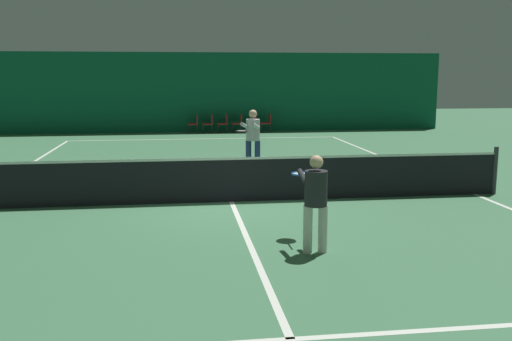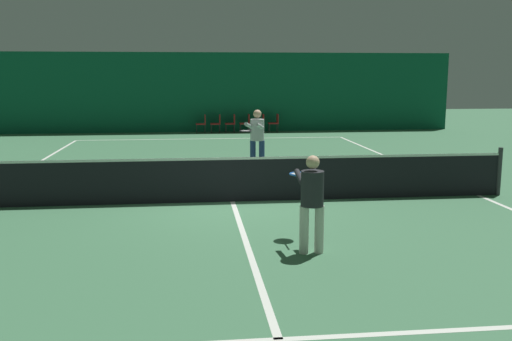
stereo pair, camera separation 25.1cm
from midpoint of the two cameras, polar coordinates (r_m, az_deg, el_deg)
name	(u,v)px [view 1 (the left image)]	position (r m, az deg, el deg)	size (l,w,h in m)	color
ground_plane	(231,202)	(12.11, -3.08, -3.14)	(60.00, 60.00, 0.00)	#3D704C
backdrop_curtain	(201,92)	(26.63, -5.83, 7.77)	(23.00, 0.12, 3.64)	#0F5138
court_line_baseline_far	(204,139)	(23.84, -5.50, 3.17)	(11.00, 0.10, 0.00)	silver
court_line_service_far	(213,158)	(18.39, -4.76, 1.26)	(8.25, 0.10, 0.00)	silver
court_line_service_near	(291,339)	(6.08, 2.24, -16.51)	(8.25, 0.10, 0.00)	silver
court_line_sideline_right	(475,194)	(13.69, 20.53, -2.24)	(0.10, 23.80, 0.00)	silver
court_line_centre	(231,202)	(12.11, -3.08, -3.13)	(0.10, 12.80, 0.00)	silver
tennis_net	(231,178)	(12.00, -3.10, -0.76)	(12.00, 0.10, 1.07)	black
player_near	(315,196)	(8.59, 5.09, -2.53)	(0.38, 1.28, 1.49)	beige
player_far	(253,135)	(15.95, -0.80, 3.56)	(0.89, 1.38, 1.69)	navy
courtside_chair_0	(194,122)	(26.15, -6.45, 4.79)	(0.44, 0.44, 0.84)	#2D2D2D
courtside_chair_1	(209,122)	(26.17, -4.98, 4.82)	(0.44, 0.44, 0.84)	#2D2D2D
courtside_chair_2	(224,122)	(26.21, -3.52, 4.85)	(0.44, 0.44, 0.84)	#2D2D2D
courtside_chair_3	(238,122)	(26.27, -2.06, 4.87)	(0.44, 0.44, 0.84)	#2D2D2D
courtside_chair_4	(253,122)	(26.35, -0.61, 4.89)	(0.44, 0.44, 0.84)	#2D2D2D
courtside_chair_5	(267,122)	(26.44, 0.83, 4.91)	(0.44, 0.44, 0.84)	#2D2D2D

